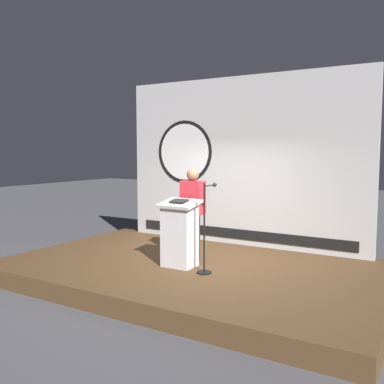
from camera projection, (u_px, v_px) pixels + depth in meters
ground_plane at (194, 281)px, 7.41m from camera, size 40.00×40.00×0.00m
stage_platform at (194, 272)px, 7.40m from camera, size 6.40×4.00×0.30m
banner_display at (238, 162)px, 8.82m from camera, size 5.27×0.12×3.43m
podium at (180, 233)px, 7.19m from camera, size 0.64×0.50×1.14m
speaker_person at (193, 214)px, 7.59m from camera, size 0.40×0.26×1.63m
microphone_stand at (206, 242)px, 6.82m from camera, size 0.24×0.50×1.44m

